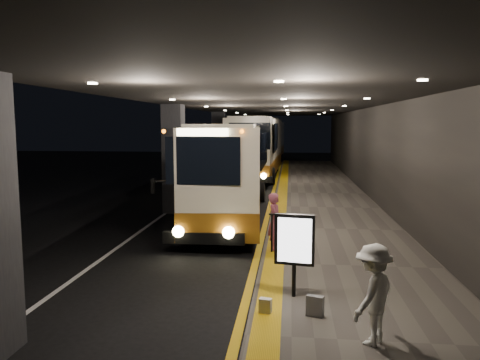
{
  "coord_description": "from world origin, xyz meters",
  "views": [
    {
      "loc": [
        3.22,
        -14.59,
        3.62
      ],
      "look_at": [
        1.51,
        1.28,
        1.7
      ],
      "focal_mm": 35.0,
      "sensor_mm": 36.0,
      "label": 1
    }
  ],
  "objects_px": {
    "passenger_boarding": "(275,221)",
    "bag_polka": "(315,306)",
    "coach_third": "(266,142)",
    "stanchion_post": "(272,233)",
    "bag_plain": "(265,306)",
    "passenger_waiting_white": "(373,294)",
    "coach_main": "(230,174)",
    "coach_second": "(257,149)",
    "info_sign": "(294,242)"
  },
  "relations": [
    {
      "from": "passenger_waiting_white",
      "to": "stanchion_post",
      "type": "height_order",
      "value": "passenger_waiting_white"
    },
    {
      "from": "passenger_boarding",
      "to": "bag_plain",
      "type": "bearing_deg",
      "value": 177.22
    },
    {
      "from": "coach_third",
      "to": "bag_polka",
      "type": "relative_size",
      "value": 32.09
    },
    {
      "from": "coach_third",
      "to": "stanchion_post",
      "type": "xyz_separation_m",
      "value": [
        1.87,
        -33.55,
        -1.14
      ]
    },
    {
      "from": "coach_main",
      "to": "bag_plain",
      "type": "height_order",
      "value": "coach_main"
    },
    {
      "from": "coach_main",
      "to": "coach_second",
      "type": "distance_m",
      "value": 13.85
    },
    {
      "from": "coach_main",
      "to": "coach_second",
      "type": "height_order",
      "value": "coach_second"
    },
    {
      "from": "passenger_boarding",
      "to": "bag_polka",
      "type": "distance_m",
      "value": 4.58
    },
    {
      "from": "bag_polka",
      "to": "stanchion_post",
      "type": "height_order",
      "value": "stanchion_post"
    },
    {
      "from": "passenger_boarding",
      "to": "bag_plain",
      "type": "distance_m",
      "value": 4.48
    },
    {
      "from": "coach_main",
      "to": "coach_third",
      "type": "bearing_deg",
      "value": 86.21
    },
    {
      "from": "coach_third",
      "to": "passenger_boarding",
      "type": "bearing_deg",
      "value": -83.11
    },
    {
      "from": "bag_polka",
      "to": "bag_plain",
      "type": "height_order",
      "value": "bag_polka"
    },
    {
      "from": "bag_plain",
      "to": "info_sign",
      "type": "distance_m",
      "value": 1.44
    },
    {
      "from": "coach_second",
      "to": "stanchion_post",
      "type": "distance_m",
      "value": 19.4
    },
    {
      "from": "passenger_boarding",
      "to": "stanchion_post",
      "type": "relative_size",
      "value": 1.51
    },
    {
      "from": "bag_plain",
      "to": "stanchion_post",
      "type": "bearing_deg",
      "value": 90.69
    },
    {
      "from": "info_sign",
      "to": "stanchion_post",
      "type": "xyz_separation_m",
      "value": [
        -0.58,
        3.25,
        -0.61
      ]
    },
    {
      "from": "info_sign",
      "to": "stanchion_post",
      "type": "distance_m",
      "value": 3.36
    },
    {
      "from": "passenger_waiting_white",
      "to": "info_sign",
      "type": "bearing_deg",
      "value": -112.5
    },
    {
      "from": "passenger_boarding",
      "to": "bag_plain",
      "type": "height_order",
      "value": "passenger_boarding"
    },
    {
      "from": "coach_third",
      "to": "stanchion_post",
      "type": "height_order",
      "value": "coach_third"
    },
    {
      "from": "passenger_waiting_white",
      "to": "coach_main",
      "type": "bearing_deg",
      "value": -126.25
    },
    {
      "from": "coach_third",
      "to": "bag_polka",
      "type": "distance_m",
      "value": 37.87
    },
    {
      "from": "passenger_waiting_white",
      "to": "stanchion_post",
      "type": "bearing_deg",
      "value": -126.06
    },
    {
      "from": "coach_second",
      "to": "bag_plain",
      "type": "xyz_separation_m",
      "value": [
        1.8,
        -23.43,
        -1.6
      ]
    },
    {
      "from": "coach_third",
      "to": "stanchion_post",
      "type": "distance_m",
      "value": 33.62
    },
    {
      "from": "stanchion_post",
      "to": "passenger_waiting_white",
      "type": "bearing_deg",
      "value": -70.73
    },
    {
      "from": "stanchion_post",
      "to": "info_sign",
      "type": "bearing_deg",
      "value": -79.95
    },
    {
      "from": "bag_polka",
      "to": "stanchion_post",
      "type": "distance_m",
      "value": 4.3
    },
    {
      "from": "coach_second",
      "to": "passenger_boarding",
      "type": "bearing_deg",
      "value": -82.82
    },
    {
      "from": "bag_polka",
      "to": "coach_third",
      "type": "bearing_deg",
      "value": 94.28
    },
    {
      "from": "passenger_waiting_white",
      "to": "bag_plain",
      "type": "xyz_separation_m",
      "value": [
        -1.75,
        0.99,
        -0.67
      ]
    },
    {
      "from": "bag_plain",
      "to": "coach_third",
      "type": "bearing_deg",
      "value": 92.92
    },
    {
      "from": "coach_second",
      "to": "passenger_waiting_white",
      "type": "distance_m",
      "value": 24.7
    },
    {
      "from": "coach_main",
      "to": "stanchion_post",
      "type": "bearing_deg",
      "value": -74.92
    },
    {
      "from": "passenger_boarding",
      "to": "info_sign",
      "type": "xyz_separation_m",
      "value": [
        0.5,
        -3.52,
        0.34
      ]
    },
    {
      "from": "bag_polka",
      "to": "stanchion_post",
      "type": "xyz_separation_m",
      "value": [
        -0.95,
        4.18,
        0.34
      ]
    },
    {
      "from": "info_sign",
      "to": "coach_main",
      "type": "bearing_deg",
      "value": 115.58
    },
    {
      "from": "coach_main",
      "to": "bag_plain",
      "type": "relative_size",
      "value": 40.56
    },
    {
      "from": "bag_polka",
      "to": "passenger_waiting_white",
      "type": "bearing_deg",
      "value": -48.72
    },
    {
      "from": "coach_main",
      "to": "passenger_waiting_white",
      "type": "xyz_separation_m",
      "value": [
        3.66,
        -10.58,
        -0.73
      ]
    },
    {
      "from": "passenger_boarding",
      "to": "bag_plain",
      "type": "xyz_separation_m",
      "value": [
        -0.03,
        -4.43,
        -0.65
      ]
    },
    {
      "from": "passenger_boarding",
      "to": "passenger_waiting_white",
      "type": "xyz_separation_m",
      "value": [
        1.72,
        -5.42,
        0.01
      ]
    },
    {
      "from": "bag_polka",
      "to": "bag_plain",
      "type": "relative_size",
      "value": 1.35
    },
    {
      "from": "coach_second",
      "to": "passenger_boarding",
      "type": "distance_m",
      "value": 19.12
    },
    {
      "from": "bag_polka",
      "to": "info_sign",
      "type": "height_order",
      "value": "info_sign"
    },
    {
      "from": "coach_main",
      "to": "coach_third",
      "type": "height_order",
      "value": "coach_third"
    },
    {
      "from": "coach_second",
      "to": "passenger_boarding",
      "type": "height_order",
      "value": "coach_second"
    },
    {
      "from": "coach_third",
      "to": "passenger_waiting_white",
      "type": "height_order",
      "value": "coach_third"
    }
  ]
}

